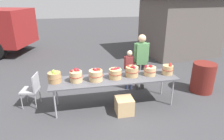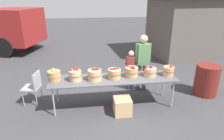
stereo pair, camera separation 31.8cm
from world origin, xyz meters
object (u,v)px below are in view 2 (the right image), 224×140
object	(u,v)px
apple_basket_green_0	(54,75)
apple_basket_red_2	(114,73)
apple_basket_red_3	(132,72)
trash_barrel	(207,80)
apple_basket_red_5	(169,71)
vendor_adult	(143,59)
apple_basket_red_4	(150,71)
apple_basket_red_0	(75,75)
market_table	(114,79)
apple_basket_red_1	(95,75)
child_customer	(131,67)
folding_chair	(34,85)
produce_crate	(122,106)

from	to	relation	value
apple_basket_green_0	apple_basket_red_2	bearing A→B (deg)	-2.67
apple_basket_red_3	trash_barrel	distance (m)	2.26
apple_basket_red_5	vendor_adult	distance (m)	0.89
apple_basket_red_4	apple_basket_red_0	bearing A→B (deg)	-179.31
market_table	apple_basket_red_3	world-z (taller)	apple_basket_red_3
apple_basket_red_1	child_customer	world-z (taller)	child_customer
market_table	apple_basket_red_0	size ratio (longest dim) A/B	10.12
apple_basket_red_1	trash_barrel	xyz separation A→B (m)	(3.12, 0.28, -0.46)
apple_basket_green_0	vendor_adult	size ratio (longest dim) A/B	0.19
apple_basket_red_0	apple_basket_red_1	xyz separation A→B (m)	(0.46, -0.04, -0.00)
apple_basket_red_0	apple_basket_red_4	distance (m)	1.84
apple_basket_red_1	vendor_adult	xyz separation A→B (m)	(1.40, 0.78, 0.08)
apple_basket_green_0	apple_basket_red_0	size ratio (longest dim) A/B	1.04
apple_basket_red_2	folding_chair	bearing A→B (deg)	169.43
apple_basket_green_0	market_table	bearing A→B (deg)	-2.48
apple_basket_red_0	apple_basket_red_4	bearing A→B (deg)	0.69
vendor_adult	child_customer	world-z (taller)	vendor_adult
apple_basket_red_1	apple_basket_red_2	bearing A→B (deg)	4.10
apple_basket_red_0	folding_chair	size ratio (longest dim) A/B	0.36
market_table	child_customer	xyz separation A→B (m)	(0.62, 0.80, -0.01)
apple_basket_red_0	produce_crate	bearing A→B (deg)	-20.89
apple_basket_red_1	apple_basket_red_5	size ratio (longest dim) A/B	1.17
apple_basket_red_2	trash_barrel	bearing A→B (deg)	5.39
market_table	apple_basket_red_0	distance (m)	0.93
trash_barrel	market_table	bearing A→B (deg)	-174.76
apple_basket_green_0	apple_basket_red_5	size ratio (longest dim) A/B	1.10
produce_crate	market_table	bearing A→B (deg)	110.49
trash_barrel	produce_crate	distance (m)	2.60
apple_basket_red_1	apple_basket_red_4	distance (m)	1.38
child_customer	folding_chair	distance (m)	2.66
market_table	apple_basket_green_0	world-z (taller)	apple_basket_green_0
child_customer	folding_chair	xyz separation A→B (m)	(-2.62, -0.43, -0.20)
apple_basket_red_3	produce_crate	bearing A→B (deg)	-123.90
apple_basket_red_2	child_customer	bearing A→B (deg)	53.44
market_table	apple_basket_red_2	bearing A→B (deg)	-18.40
child_customer	apple_basket_red_4	bearing A→B (deg)	128.65
apple_basket_red_5	vendor_adult	world-z (taller)	vendor_adult
market_table	produce_crate	bearing A→B (deg)	-69.51
apple_basket_green_0	apple_basket_red_0	xyz separation A→B (m)	(0.49, -0.06, 0.01)
trash_barrel	apple_basket_red_1	bearing A→B (deg)	-174.81
apple_basket_red_4	folding_chair	distance (m)	2.97
apple_basket_red_1	child_customer	xyz separation A→B (m)	(1.08, 0.84, -0.18)
apple_basket_green_0	apple_basket_red_3	world-z (taller)	apple_basket_red_3
child_customer	apple_basket_red_3	bearing A→B (deg)	95.29
apple_basket_red_1	apple_basket_red_4	size ratio (longest dim) A/B	1.09
apple_basket_red_0	trash_barrel	xyz separation A→B (m)	(3.58, 0.24, -0.46)
folding_chair	produce_crate	xyz separation A→B (m)	(2.16, -0.78, -0.31)
market_table	folding_chair	world-z (taller)	folding_chair
market_table	apple_basket_red_3	bearing A→B (deg)	4.92
child_customer	vendor_adult	bearing A→B (deg)	-173.41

